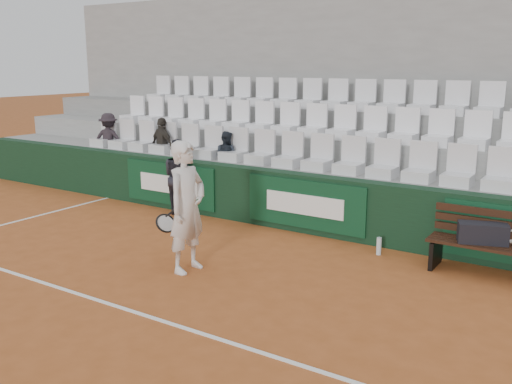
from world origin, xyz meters
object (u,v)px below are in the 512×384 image
tennis_player (187,207)px  spectator_c (226,134)px  sports_bag_left (483,233)px  ball_kid (180,177)px  spectator_b (162,124)px  bench_left (484,259)px  spectator_a (108,120)px  water_bottle_near (379,246)px

tennis_player → spectator_c: 3.49m
sports_bag_left → ball_kid: (-5.53, 0.21, 0.14)m
sports_bag_left → tennis_player: 4.04m
spectator_b → tennis_player: bearing=149.0°
bench_left → spectator_c: bearing=168.5°
spectator_a → tennis_player: bearing=123.0°
tennis_player → spectator_a: bearing=147.4°
water_bottle_near → ball_kid: size_ratio=0.19×
spectator_c → ball_kid: bearing=56.6°
sports_bag_left → spectator_b: bearing=171.4°
tennis_player → spectator_c: bearing=116.9°
bench_left → tennis_player: size_ratio=0.82×
bench_left → ball_kid: 5.60m
bench_left → spectator_c: spectator_c is taller
bench_left → spectator_a: 8.50m
sports_bag_left → tennis_player: (-3.46, -2.06, 0.32)m
spectator_b → spectator_c: spectator_b is taller
ball_kid → spectator_c: 1.23m
sports_bag_left → ball_kid: size_ratio=0.44×
water_bottle_near → tennis_player: tennis_player is taller
tennis_player → ball_kid: (-2.06, 2.27, -0.19)m
sports_bag_left → spectator_b: spectator_b is taller
tennis_player → spectator_a: (-4.81, 3.07, 0.69)m
water_bottle_near → spectator_c: bearing=164.3°
bench_left → tennis_player: bearing=-149.9°
sports_bag_left → tennis_player: tennis_player is taller
tennis_player → spectator_a: size_ratio=1.53×
sports_bag_left → spectator_a: (-8.27, 1.01, 1.01)m
spectator_b → sports_bag_left: bearing=-175.8°
ball_kid → spectator_b: 1.64m
tennis_player → ball_kid: size_ratio=1.26×
bench_left → spectator_b: 6.93m
spectator_a → ball_kid: bearing=139.2°
water_bottle_near → spectator_a: spectator_a is taller
sports_bag_left → water_bottle_near: size_ratio=2.38×
bench_left → sports_bag_left: bearing=155.9°
spectator_c → sports_bag_left: bearing=167.4°
spectator_a → water_bottle_near: bearing=147.3°
water_bottle_near → spectator_b: 5.50m
bench_left → sports_bag_left: 0.37m
ball_kid → spectator_b: size_ratio=1.23×
water_bottle_near → spectator_a: 7.04m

